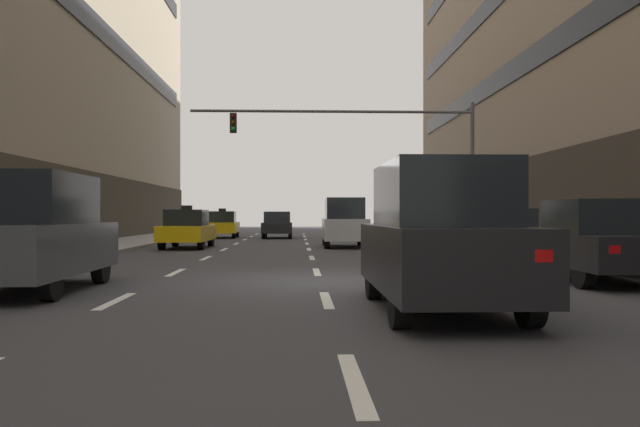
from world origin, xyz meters
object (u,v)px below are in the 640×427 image
(car_driving_1, at_px, (277,225))
(taxi_driving_3, at_px, (223,225))
(car_parked_1, at_px, (595,241))
(taxi_driving_2, at_px, (187,229))
(car_driving_0, at_px, (34,233))
(traffic_signal_0, at_px, (379,141))
(car_parked_2, at_px, (501,235))
(car_driving_4, at_px, (440,238))
(pedestrian_0, at_px, (578,223))
(car_driving_5, at_px, (344,223))
(pedestrian_1, at_px, (504,222))

(car_driving_1, bearing_deg, taxi_driving_3, 171.99)
(car_parked_1, bearing_deg, taxi_driving_2, 128.69)
(car_driving_0, relative_size, traffic_signal_0, 0.36)
(car_driving_1, height_order, traffic_signal_0, traffic_signal_0)
(car_driving_0, relative_size, car_parked_2, 1.05)
(car_driving_4, bearing_deg, pedestrian_0, 57.63)
(car_parked_2, height_order, traffic_signal_0, traffic_signal_0)
(car_driving_4, bearing_deg, car_driving_5, 90.06)
(taxi_driving_3, height_order, traffic_signal_0, traffic_signal_0)
(car_driving_5, relative_size, car_parked_2, 1.04)
(taxi_driving_3, height_order, pedestrian_0, pedestrian_0)
(car_driving_1, height_order, car_parked_1, car_parked_1)
(car_parked_1, height_order, pedestrian_0, pedestrian_0)
(pedestrian_0, distance_m, pedestrian_1, 10.11)
(car_driving_5, bearing_deg, pedestrian_1, 21.04)
(car_parked_2, bearing_deg, car_driving_1, 111.59)
(taxi_driving_3, bearing_deg, pedestrian_0, -53.07)
(pedestrian_0, bearing_deg, car_driving_0, -148.46)
(car_driving_0, xyz_separation_m, traffic_signal_0, (8.30, 15.68, 3.53))
(car_driving_4, distance_m, pedestrian_0, 13.05)
(car_parked_2, xyz_separation_m, pedestrian_0, (2.86, 1.08, 0.36))
(pedestrian_0, bearing_deg, taxi_driving_2, 155.13)
(car_driving_0, bearing_deg, pedestrian_1, 51.53)
(car_driving_5, height_order, traffic_signal_0, traffic_signal_0)
(pedestrian_1, bearing_deg, car_parked_2, -108.86)
(car_driving_1, xyz_separation_m, car_driving_4, (3.21, -28.49, 0.28))
(car_driving_1, height_order, taxi_driving_2, taxi_driving_2)
(car_driving_1, xyz_separation_m, traffic_signal_0, (4.73, -10.24, 3.81))
(taxi_driving_3, distance_m, car_parked_1, 27.17)
(car_driving_4, distance_m, traffic_signal_0, 18.66)
(taxi_driving_3, xyz_separation_m, car_driving_5, (6.47, -10.93, 0.26))
(car_driving_4, bearing_deg, car_driving_0, 159.17)
(car_driving_0, height_order, car_parked_2, car_driving_0)
(car_driving_0, bearing_deg, car_driving_1, 82.17)
(car_driving_5, distance_m, traffic_signal_0, 3.87)
(traffic_signal_0, bearing_deg, taxi_driving_2, -173.31)
(taxi_driving_2, height_order, traffic_signal_0, traffic_signal_0)
(traffic_signal_0, bearing_deg, taxi_driving_3, 126.84)
(taxi_driving_2, distance_m, car_driving_4, 18.51)
(car_driving_0, xyz_separation_m, car_driving_5, (6.75, 15.45, -0.01))
(car_parked_1, bearing_deg, car_driving_5, 106.42)
(car_driving_5, height_order, car_parked_1, car_driving_5)
(traffic_signal_0, bearing_deg, car_parked_2, -72.59)
(car_driving_4, distance_m, car_parked_2, 10.77)
(pedestrian_1, bearing_deg, car_driving_4, -110.63)
(taxi_driving_3, bearing_deg, car_parked_2, -60.81)
(car_driving_0, height_order, pedestrian_0, car_driving_0)
(traffic_signal_0, bearing_deg, car_parked_1, -79.67)
(traffic_signal_0, xyz_separation_m, pedestrian_0, (5.46, -7.23, -3.45))
(pedestrian_1, bearing_deg, car_driving_0, -128.47)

